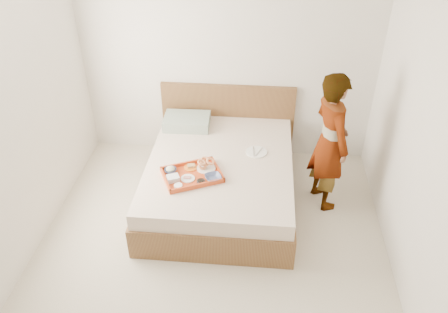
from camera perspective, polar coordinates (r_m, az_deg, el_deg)
ground at (r=4.54m, az=-1.89°, el=-13.26°), size 3.50×4.00×0.01m
wall_back at (r=5.44m, az=0.42°, el=12.35°), size 3.50×0.01×2.60m
wall_right at (r=3.89m, az=24.26°, el=-0.99°), size 0.01×4.00×2.60m
bed at (r=5.09m, az=-0.46°, el=-2.89°), size 1.65×2.00×0.53m
headboard at (r=5.78m, az=0.48°, el=4.65°), size 1.65×0.06×0.95m
pillow at (r=5.51m, az=-4.65°, el=4.38°), size 0.55×0.38×0.13m
tray at (r=4.69m, az=-4.01°, el=-2.26°), size 0.70×0.62×0.05m
prawn_plate at (r=4.78m, az=-2.23°, el=-1.46°), size 0.26×0.26×0.01m
navy_bowl_big at (r=4.63m, az=-1.37°, el=-2.64°), size 0.22×0.22×0.04m
sauce_dish at (r=4.58m, az=-2.91°, el=-3.17°), size 0.11×0.11×0.03m
meat_plate at (r=4.65m, az=-4.54°, el=-2.75°), size 0.19×0.19×0.01m
bread_plate at (r=4.80m, az=-4.20°, el=-1.37°), size 0.19×0.19×0.01m
salad_bowl at (r=4.75m, az=-6.70°, el=-1.74°), size 0.17×0.17×0.04m
plastic_tub at (r=4.63m, az=-6.39°, el=-2.72°), size 0.15×0.14×0.05m
cheese_round at (r=4.55m, az=-5.73°, el=-3.70°), size 0.11×0.11×0.03m
dinner_plate at (r=5.06m, az=4.07°, el=0.56°), size 0.28×0.28×0.01m
person at (r=4.90m, az=13.07°, el=1.78°), size 0.56×0.67×1.56m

